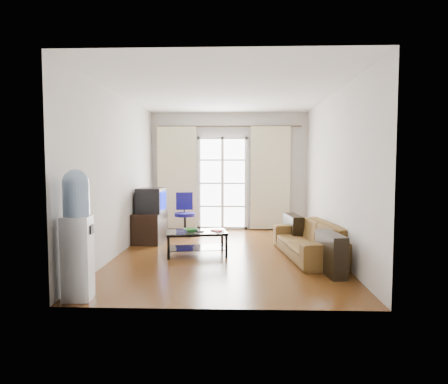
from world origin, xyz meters
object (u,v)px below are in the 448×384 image
object	(u,v)px
sofa	(309,240)
task_chair	(185,223)
tv_stand	(150,227)
coffee_table	(197,240)
water_cooler	(77,232)
crt_tv	(150,200)

from	to	relation	value
sofa	task_chair	size ratio (longest dim) A/B	2.26
tv_stand	task_chair	distance (m)	0.96
coffee_table	tv_stand	bearing A→B (deg)	133.69
coffee_table	task_chair	xyz separation A→B (m)	(-0.44, 1.83, 0.01)
tv_stand	sofa	bearing A→B (deg)	-18.56
task_chair	tv_stand	bearing A→B (deg)	-138.54
sofa	tv_stand	world-z (taller)	tv_stand
task_chair	water_cooler	size ratio (longest dim) A/B	0.62
tv_stand	water_cooler	size ratio (longest dim) A/B	0.54
crt_tv	water_cooler	bearing A→B (deg)	-88.17
crt_tv	task_chair	world-z (taller)	crt_tv
tv_stand	water_cooler	bearing A→B (deg)	-88.19
sofa	crt_tv	world-z (taller)	crt_tv
crt_tv	tv_stand	bearing A→B (deg)	-86.73
coffee_table	water_cooler	xyz separation A→B (m)	(-1.10, -2.23, 0.51)
water_cooler	crt_tv	bearing A→B (deg)	82.04
coffee_table	tv_stand	xyz separation A→B (m)	(-1.02, 1.07, 0.03)
task_chair	water_cooler	world-z (taller)	water_cooler
coffee_table	sofa	bearing A→B (deg)	-2.41
coffee_table	crt_tv	size ratio (longest dim) A/B	1.95
water_cooler	coffee_table	bearing A→B (deg)	57.07
sofa	coffee_table	xyz separation A→B (m)	(-1.86, 0.08, -0.03)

